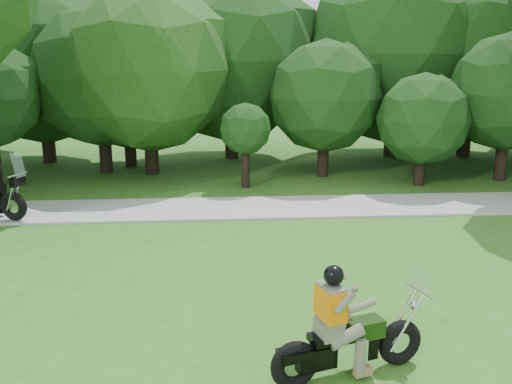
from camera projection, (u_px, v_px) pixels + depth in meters
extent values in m
plane|color=#34661D|center=(360.00, 357.00, 8.51)|extent=(100.00, 100.00, 0.00)
cube|color=#9B9B96|center=(291.00, 207.00, 16.23)|extent=(60.00, 2.20, 0.06)
cylinder|color=black|center=(391.00, 135.00, 23.48)|extent=(0.57, 0.57, 1.80)
sphere|color=#123811|center=(396.00, 52.00, 22.65)|extent=(7.39, 7.39, 7.39)
cylinder|color=black|center=(323.00, 155.00, 19.98)|extent=(0.39, 0.39, 1.53)
sphere|color=#123811|center=(325.00, 96.00, 19.47)|extent=(3.87, 3.87, 3.87)
cylinder|color=black|center=(48.00, 140.00, 22.29)|extent=(0.51, 0.51, 1.80)
sphere|color=#123811|center=(41.00, 64.00, 21.56)|extent=(6.11, 6.11, 6.11)
cylinder|color=black|center=(130.00, 147.00, 21.54)|extent=(0.44, 0.44, 1.51)
sphere|color=#123811|center=(127.00, 86.00, 20.96)|extent=(4.72, 4.72, 4.72)
cylinder|color=black|center=(105.00, 148.00, 20.56)|extent=(0.45, 0.45, 1.80)
sphere|color=#123811|center=(100.00, 77.00, 19.92)|extent=(4.99, 4.99, 4.99)
cylinder|color=black|center=(501.00, 156.00, 19.35)|extent=(0.40, 0.40, 1.70)
sphere|color=#123811|center=(508.00, 92.00, 18.81)|extent=(3.94, 3.94, 3.94)
cylinder|color=black|center=(232.00, 136.00, 23.13)|extent=(0.53, 0.53, 1.80)
sphere|color=#123811|center=(231.00, 59.00, 22.36)|extent=(6.62, 6.62, 6.62)
cylinder|color=black|center=(419.00, 167.00, 18.74)|extent=(0.35, 0.35, 1.20)
sphere|color=#123811|center=(423.00, 119.00, 18.34)|extent=(3.00, 3.00, 3.00)
cylinder|color=black|center=(151.00, 149.00, 20.30)|extent=(0.49, 0.49, 1.80)
sphere|color=#204B15|center=(148.00, 69.00, 19.59)|extent=(5.80, 5.80, 5.80)
cylinder|color=black|center=(464.00, 135.00, 23.41)|extent=(0.55, 0.55, 1.80)
sphere|color=#123811|center=(472.00, 55.00, 22.60)|extent=(7.03, 7.03, 7.03)
cylinder|color=black|center=(245.00, 167.00, 18.41)|extent=(0.28, 0.28, 1.37)
sphere|color=#123811|center=(245.00, 129.00, 18.10)|extent=(1.67, 1.67, 1.67)
torus|color=black|center=(294.00, 365.00, 7.67)|extent=(0.72, 0.39, 0.69)
torus|color=black|center=(400.00, 342.00, 8.25)|extent=(0.72, 0.39, 0.69)
cube|color=black|center=(336.00, 353.00, 7.88)|extent=(1.22, 0.58, 0.32)
cube|color=silver|center=(347.00, 350.00, 7.94)|extent=(0.55, 0.46, 0.39)
cube|color=black|center=(365.00, 328.00, 7.95)|extent=(0.58, 0.43, 0.26)
cube|color=black|center=(328.00, 338.00, 7.77)|extent=(0.58, 0.45, 0.10)
cylinder|color=silver|center=(404.00, 320.00, 8.18)|extent=(0.52, 0.20, 0.82)
cylinder|color=silver|center=(419.00, 290.00, 8.15)|extent=(0.22, 0.61, 0.04)
cube|color=#5D614F|center=(329.00, 329.00, 7.73)|extent=(0.39, 0.44, 0.24)
cube|color=#5D614F|center=(331.00, 304.00, 7.65)|extent=(0.37, 0.47, 0.55)
cube|color=orange|center=(331.00, 303.00, 7.64)|extent=(0.41, 0.52, 0.43)
sphere|color=black|center=(334.00, 275.00, 7.56)|extent=(0.28, 0.28, 0.28)
torus|color=black|center=(14.00, 206.00, 14.80)|extent=(0.79, 0.50, 0.77)
cylinder|color=silver|center=(14.00, 192.00, 14.69)|extent=(0.42, 0.21, 0.99)
cylinder|color=silver|center=(18.00, 175.00, 14.52)|extent=(0.31, 0.66, 0.04)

